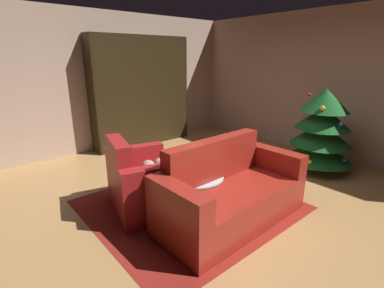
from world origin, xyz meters
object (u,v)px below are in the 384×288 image
(bookshelf_unit, at_px, (147,91))
(decorated_tree, at_px, (321,130))
(bottle_on_table, at_px, (210,169))
(couch_red, at_px, (230,194))
(book_stack_on_table, at_px, (192,172))
(coffee_table, at_px, (194,178))
(armchair_red, at_px, (142,184))

(bookshelf_unit, xyz_separation_m, decorated_tree, (3.24, 1.35, -0.45))
(bottle_on_table, distance_m, decorated_tree, 2.37)
(bookshelf_unit, bearing_deg, decorated_tree, 22.63)
(couch_red, xyz_separation_m, decorated_tree, (-0.09, 2.32, 0.37))
(couch_red, relative_size, book_stack_on_table, 8.83)
(coffee_table, xyz_separation_m, decorated_tree, (0.37, 2.48, 0.27))
(armchair_red, xyz_separation_m, book_stack_on_table, (0.46, 0.44, 0.19))
(armchair_red, bearing_deg, bookshelf_unit, 146.51)
(book_stack_on_table, relative_size, bottle_on_table, 0.86)
(couch_red, distance_m, decorated_tree, 2.35)
(book_stack_on_table, bearing_deg, bookshelf_unit, 157.91)
(coffee_table, distance_m, decorated_tree, 2.52)
(bookshelf_unit, distance_m, couch_red, 3.57)
(book_stack_on_table, xyz_separation_m, bottle_on_table, (0.14, 0.17, 0.04))
(bottle_on_table, bearing_deg, book_stack_on_table, -129.82)
(coffee_table, xyz_separation_m, bottle_on_table, (0.16, 0.12, 0.14))
(bottle_on_table, height_order, decorated_tree, decorated_tree)
(decorated_tree, bearing_deg, bottle_on_table, -94.92)
(book_stack_on_table, distance_m, bottle_on_table, 0.22)
(coffee_table, relative_size, decorated_tree, 0.54)
(coffee_table, bearing_deg, bottle_on_table, 36.17)
(bottle_on_table, bearing_deg, decorated_tree, 85.08)
(bookshelf_unit, distance_m, bottle_on_table, 3.25)
(bookshelf_unit, bearing_deg, book_stack_on_table, -22.09)
(bottle_on_table, bearing_deg, armchair_red, -134.60)
(couch_red, distance_m, book_stack_on_table, 0.52)
(couch_red, height_order, book_stack_on_table, couch_red)
(couch_red, bearing_deg, coffee_table, -160.94)
(decorated_tree, bearing_deg, couch_red, -87.79)
(book_stack_on_table, xyz_separation_m, decorated_tree, (0.34, 2.53, 0.17))
(bookshelf_unit, bearing_deg, bottle_on_table, -18.35)
(armchair_red, xyz_separation_m, bottle_on_table, (0.60, 0.61, 0.22))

